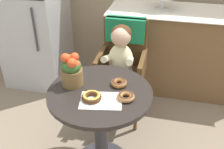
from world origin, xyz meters
TOP-DOWN VIEW (x-y plane):
  - cafe_table at (0.00, 0.00)m, footprint 0.72×0.72m
  - wicker_chair at (0.02, 0.73)m, footprint 0.42×0.45m
  - seated_child at (0.02, 0.57)m, footprint 0.27×0.32m
  - paper_napkin at (0.04, -0.10)m, footprint 0.30×0.24m
  - donut_front at (0.11, 0.10)m, footprint 0.11×0.11m
  - donut_mid at (0.19, -0.05)m, footprint 0.12×0.12m
  - donut_side at (-0.03, -0.10)m, footprint 0.13×0.13m
  - flower_vase at (-0.21, 0.04)m, footprint 0.15×0.15m
  - display_counter at (0.55, 1.30)m, footprint 1.56×0.62m
  - refrigerator at (-1.05, 1.10)m, footprint 0.64×0.63m

SIDE VIEW (x-z plane):
  - display_counter at x=0.55m, z-range 0.00..0.90m
  - cafe_table at x=0.00m, z-range 0.15..0.87m
  - wicker_chair at x=0.02m, z-range 0.16..1.12m
  - seated_child at x=0.02m, z-range 0.31..1.04m
  - paper_napkin at x=0.04m, z-range 0.72..0.72m
  - donut_mid at x=0.19m, z-range 0.72..0.76m
  - donut_front at x=0.11m, z-range 0.72..0.76m
  - donut_side at x=-0.03m, z-range 0.72..0.76m
  - flower_vase at x=-0.21m, z-range 0.72..0.96m
  - refrigerator at x=-1.05m, z-range 0.00..1.70m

